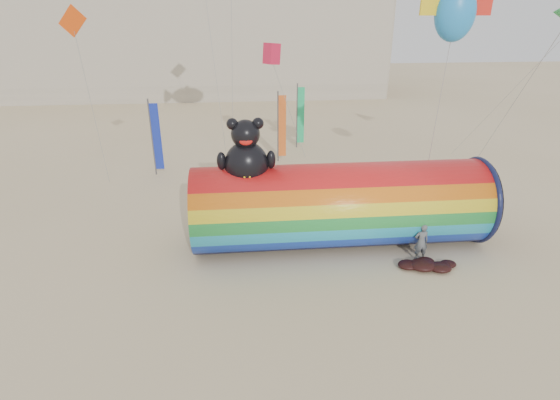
{
  "coord_description": "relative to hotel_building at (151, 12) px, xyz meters",
  "views": [
    {
      "loc": [
        -1.29,
        -16.84,
        10.37
      ],
      "look_at": [
        0.5,
        1.5,
        2.4
      ],
      "focal_mm": 28.0,
      "sensor_mm": 36.0,
      "label": 1
    }
  ],
  "objects": [
    {
      "name": "kite_handler",
      "position": [
        18.67,
        -46.32,
        -9.42
      ],
      "size": [
        0.67,
        0.45,
        1.79
      ],
      "primitive_type": "imported",
      "rotation": [
        0.0,
        0.0,
        3.17
      ],
      "color": "#52565A",
      "rests_on": "ground"
    },
    {
      "name": "windsock_assembly",
      "position": [
        15.33,
        -44.41,
        -8.21
      ],
      "size": [
        13.74,
        4.19,
        6.33
      ],
      "color": "red",
      "rests_on": "ground"
    },
    {
      "name": "festival_banners",
      "position": [
        11.58,
        -31.04,
        -7.67
      ],
      "size": [
        11.19,
        5.71,
        5.2
      ],
      "color": "#59595E",
      "rests_on": "ground"
    },
    {
      "name": "ground",
      "position": [
        12.0,
        -45.95,
        -10.31
      ],
      "size": [
        160.0,
        160.0,
        0.0
      ],
      "primitive_type": "plane",
      "color": "#CCB58C",
      "rests_on": "ground"
    },
    {
      "name": "hotel_building",
      "position": [
        0.0,
        0.0,
        0.0
      ],
      "size": [
        60.4,
        15.4,
        20.6
      ],
      "color": "#B7AD99",
      "rests_on": "ground"
    },
    {
      "name": "fabric_bundle",
      "position": [
        18.71,
        -47.09,
        -10.14
      ],
      "size": [
        2.62,
        1.35,
        0.41
      ],
      "color": "#330C09",
      "rests_on": "ground"
    }
  ]
}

